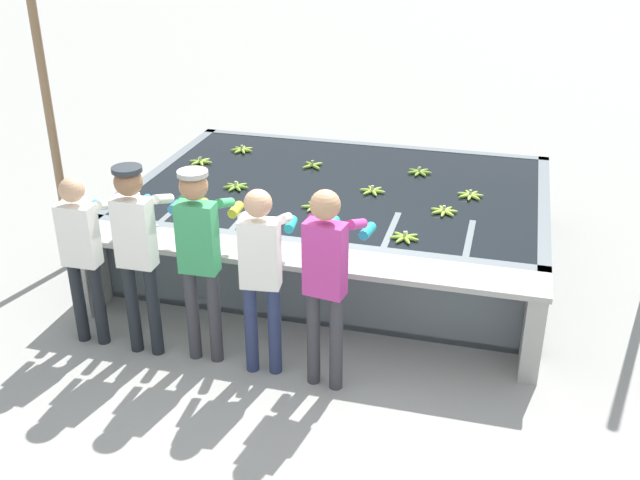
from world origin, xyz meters
TOP-DOWN VIEW (x-y plane):
  - ground_plane at (0.00, 0.00)m, footprint 80.00×80.00m
  - wash_tank at (-0.00, 1.94)m, footprint 4.34×3.01m
  - work_ledge at (0.00, 0.23)m, footprint 4.34×0.45m
  - worker_0 at (-1.76, -0.28)m, footprint 0.41×0.71m
  - worker_1 at (-1.21, -0.31)m, footprint 0.41×0.73m
  - worker_2 at (-0.66, -0.28)m, footprint 0.42×0.73m
  - worker_3 at (-0.12, -0.32)m, footprint 0.46×0.73m
  - worker_4 at (0.44, -0.38)m, footprint 0.47×0.74m
  - banana_bunch_floating_0 at (-1.06, 1.58)m, footprint 0.27×0.28m
  - banana_bunch_floating_1 at (0.37, 1.83)m, footprint 0.28×0.26m
  - banana_bunch_floating_2 at (-0.45, 2.42)m, footprint 0.24×0.24m
  - banana_bunch_floating_3 at (1.37, 1.97)m, footprint 0.28×0.28m
  - banana_bunch_floating_4 at (-1.74, 2.21)m, footprint 0.28×0.27m
  - banana_bunch_floating_5 at (1.15, 1.49)m, footprint 0.28×0.28m
  - banana_bunch_floating_6 at (0.88, 0.79)m, footprint 0.28×0.28m
  - banana_bunch_floating_7 at (-0.10, 1.27)m, footprint 0.28×0.28m
  - banana_bunch_floating_8 at (0.76, 2.53)m, footprint 0.27×0.28m
  - banana_bunch_floating_9 at (-1.42, 2.74)m, footprint 0.28×0.28m
  - knife_0 at (-1.57, 0.29)m, footprint 0.25×0.29m
  - support_post_left at (-2.78, 0.98)m, footprint 0.09×0.09m

SIDE VIEW (x-z plane):
  - ground_plane at x=0.00m, z-range 0.00..0.00m
  - wash_tank at x=0.00m, z-range -0.01..0.84m
  - work_ledge at x=0.00m, z-range 0.18..1.03m
  - knife_0 at x=-1.57m, z-range 0.85..0.86m
  - banana_bunch_floating_0 at x=-1.06m, z-range 0.82..0.90m
  - banana_bunch_floating_3 at x=1.37m, z-range 0.82..0.90m
  - banana_bunch_floating_5 at x=1.15m, z-range 0.82..0.90m
  - banana_bunch_floating_6 at x=0.88m, z-range 0.82..0.90m
  - banana_bunch_floating_8 at x=0.76m, z-range 0.82..0.90m
  - banana_bunch_floating_9 at x=-1.42m, z-range 0.82..0.90m
  - banana_bunch_floating_1 at x=0.37m, z-range 0.82..0.90m
  - banana_bunch_floating_4 at x=-1.74m, z-range 0.82..0.90m
  - banana_bunch_floating_7 at x=-0.10m, z-range 0.82..0.90m
  - banana_bunch_floating_2 at x=-0.45m, z-range 0.82..0.90m
  - worker_0 at x=-1.76m, z-range 0.15..1.74m
  - worker_3 at x=-0.12m, z-range 0.17..1.83m
  - worker_4 at x=0.44m, z-range 0.18..1.92m
  - worker_1 at x=-1.21m, z-range 0.20..1.94m
  - worker_2 at x=-0.66m, z-range 0.20..1.95m
  - support_post_left at x=-2.78m, z-range 0.00..3.20m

